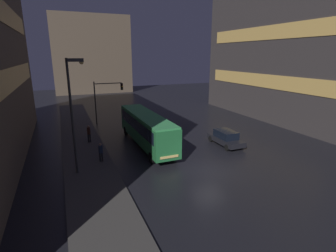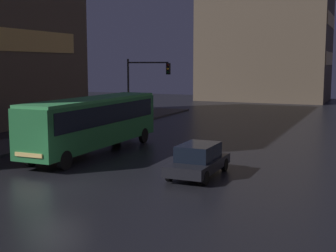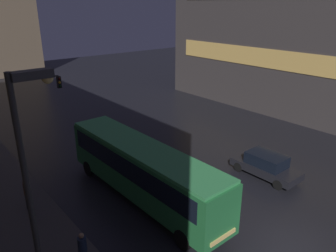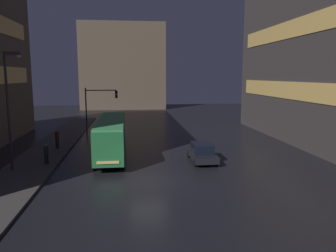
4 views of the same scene
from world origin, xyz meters
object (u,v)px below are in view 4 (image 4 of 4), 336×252
Objects in this scene: pedestrian_near at (46,152)px; street_lamp_sidewalk at (10,94)px; traffic_light_main at (98,103)px; pedestrian_mid at (57,138)px; car_taxi at (202,152)px; bus_near at (111,133)px.

street_lamp_sidewalk is at bearing -130.03° from pedestrian_near.
traffic_light_main is at bearing 87.88° from pedestrian_near.
pedestrian_mid is at bearing 78.33° from street_lamp_sidewalk.
car_taxi is 2.40× the size of pedestrian_mid.
street_lamp_sidewalk reaches higher than pedestrian_mid.
car_taxi is at bearing -54.49° from traffic_light_main.
car_taxi is at bearing 8.99° from pedestrian_near.
traffic_light_main is at bearing 72.72° from street_lamp_sidewalk.
car_taxi is 14.32m from pedestrian_mid.
car_taxi is at bearing 145.01° from pedestrian_mid.
pedestrian_mid reaches higher than pedestrian_near.
pedestrian_near is (-12.69, 0.16, 0.34)m from car_taxi.
pedestrian_near is at bearing 82.87° from pedestrian_mid.
traffic_light_main is at bearing -79.30° from bus_near.
pedestrian_mid is at bearing -112.15° from traffic_light_main.
car_taxi is (7.67, -2.92, -1.26)m from bus_near.
bus_near is 8.30m from car_taxi.
bus_near reaches higher than car_taxi.
pedestrian_near is 0.29× the size of traffic_light_main.
bus_near is 5.80m from pedestrian_near.
car_taxi is at bearing 158.58° from bus_near.
pedestrian_mid is 0.21× the size of street_lamp_sidewalk.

